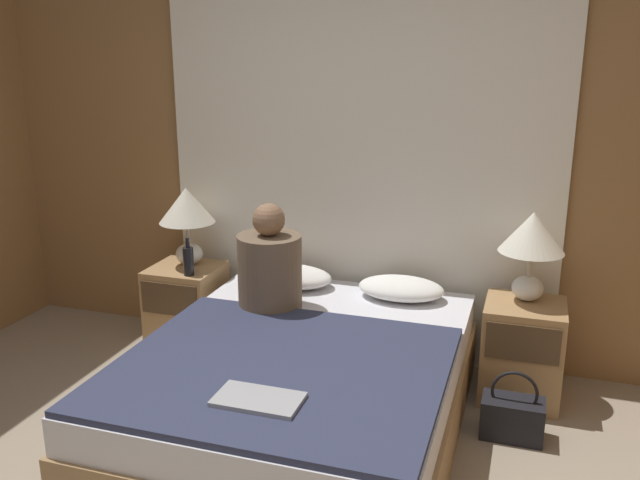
{
  "coord_description": "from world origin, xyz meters",
  "views": [
    {
      "loc": [
        1.01,
        -1.9,
        1.88
      ],
      "look_at": [
        0.0,
        1.24,
        0.93
      ],
      "focal_mm": 38.0,
      "sensor_mm": 36.0,
      "label": 1
    }
  ],
  "objects_px": {
    "lamp_right": "(532,239)",
    "pillow_left": "(292,277)",
    "handbag_on_floor": "(512,416)",
    "laptop_on_bed": "(258,399)",
    "nightstand_right": "(522,351)",
    "person_left_in_bed": "(270,267)",
    "beer_bottle_on_left_stand": "(188,260)",
    "bed": "(302,390)",
    "nightstand_left": "(187,308)",
    "lamp_left": "(187,211)",
    "pillow_right": "(401,288)"
  },
  "relations": [
    {
      "from": "nightstand_right",
      "to": "laptop_on_bed",
      "type": "bearing_deg",
      "value": -126.67
    },
    {
      "from": "nightstand_right",
      "to": "beer_bottle_on_left_stand",
      "type": "distance_m",
      "value": 1.99
    },
    {
      "from": "beer_bottle_on_left_stand",
      "to": "handbag_on_floor",
      "type": "height_order",
      "value": "beer_bottle_on_left_stand"
    },
    {
      "from": "person_left_in_bed",
      "to": "laptop_on_bed",
      "type": "xyz_separation_m",
      "value": [
        0.36,
        -1.02,
        -0.2
      ]
    },
    {
      "from": "beer_bottle_on_left_stand",
      "to": "laptop_on_bed",
      "type": "relative_size",
      "value": 0.66
    },
    {
      "from": "pillow_left",
      "to": "handbag_on_floor",
      "type": "relative_size",
      "value": 1.38
    },
    {
      "from": "nightstand_right",
      "to": "handbag_on_floor",
      "type": "distance_m",
      "value": 0.46
    },
    {
      "from": "lamp_right",
      "to": "laptop_on_bed",
      "type": "xyz_separation_m",
      "value": [
        -0.99,
        -1.4,
        -0.37
      ]
    },
    {
      "from": "nightstand_left",
      "to": "handbag_on_floor",
      "type": "distance_m",
      "value": 2.08
    },
    {
      "from": "nightstand_left",
      "to": "laptop_on_bed",
      "type": "distance_m",
      "value": 1.72
    },
    {
      "from": "pillow_right",
      "to": "person_left_in_bed",
      "type": "bearing_deg",
      "value": -150.73
    },
    {
      "from": "nightstand_right",
      "to": "person_left_in_bed",
      "type": "bearing_deg",
      "value": -167.13
    },
    {
      "from": "laptop_on_bed",
      "to": "handbag_on_floor",
      "type": "distance_m",
      "value": 1.39
    },
    {
      "from": "pillow_left",
      "to": "person_left_in_bed",
      "type": "height_order",
      "value": "person_left_in_bed"
    },
    {
      "from": "nightstand_right",
      "to": "pillow_left",
      "type": "height_order",
      "value": "pillow_left"
    },
    {
      "from": "lamp_right",
      "to": "pillow_right",
      "type": "xyz_separation_m",
      "value": [
        -0.69,
        -0.01,
        -0.35
      ]
    },
    {
      "from": "person_left_in_bed",
      "to": "laptop_on_bed",
      "type": "relative_size",
      "value": 1.69
    },
    {
      "from": "pillow_right",
      "to": "handbag_on_floor",
      "type": "bearing_deg",
      "value": -35.81
    },
    {
      "from": "nightstand_right",
      "to": "lamp_left",
      "type": "xyz_separation_m",
      "value": [
        -2.05,
        0.07,
        0.62
      ]
    },
    {
      "from": "person_left_in_bed",
      "to": "beer_bottle_on_left_stand",
      "type": "relative_size",
      "value": 2.55
    },
    {
      "from": "nightstand_right",
      "to": "person_left_in_bed",
      "type": "height_order",
      "value": "person_left_in_bed"
    },
    {
      "from": "pillow_left",
      "to": "beer_bottle_on_left_stand",
      "type": "height_order",
      "value": "beer_bottle_on_left_stand"
    },
    {
      "from": "lamp_right",
      "to": "bed",
      "type": "bearing_deg",
      "value": -142.77
    },
    {
      "from": "handbag_on_floor",
      "to": "lamp_left",
      "type": "bearing_deg",
      "value": 166.38
    },
    {
      "from": "beer_bottle_on_left_stand",
      "to": "person_left_in_bed",
      "type": "bearing_deg",
      "value": -16.98
    },
    {
      "from": "bed",
      "to": "nightstand_left",
      "type": "relative_size",
      "value": 3.54
    },
    {
      "from": "bed",
      "to": "person_left_in_bed",
      "type": "relative_size",
      "value": 3.29
    },
    {
      "from": "pillow_left",
      "to": "person_left_in_bed",
      "type": "bearing_deg",
      "value": -88.48
    },
    {
      "from": "nightstand_right",
      "to": "laptop_on_bed",
      "type": "xyz_separation_m",
      "value": [
        -0.99,
        -1.33,
        0.24
      ]
    },
    {
      "from": "lamp_right",
      "to": "nightstand_left",
      "type": "bearing_deg",
      "value": -178.11
    },
    {
      "from": "nightstand_right",
      "to": "handbag_on_floor",
      "type": "bearing_deg",
      "value": -92.46
    },
    {
      "from": "nightstand_left",
      "to": "pillow_left",
      "type": "xyz_separation_m",
      "value": [
        0.69,
        0.06,
        0.27
      ]
    },
    {
      "from": "nightstand_right",
      "to": "lamp_left",
      "type": "distance_m",
      "value": 2.14
    },
    {
      "from": "person_left_in_bed",
      "to": "handbag_on_floor",
      "type": "distance_m",
      "value": 1.47
    },
    {
      "from": "handbag_on_floor",
      "to": "person_left_in_bed",
      "type": "bearing_deg",
      "value": 175.0
    },
    {
      "from": "pillow_right",
      "to": "handbag_on_floor",
      "type": "xyz_separation_m",
      "value": [
        0.67,
        -0.49,
        -0.43
      ]
    },
    {
      "from": "nightstand_right",
      "to": "lamp_left",
      "type": "relative_size",
      "value": 1.12
    },
    {
      "from": "nightstand_left",
      "to": "lamp_left",
      "type": "xyz_separation_m",
      "value": [
        0.0,
        0.07,
        0.62
      ]
    },
    {
      "from": "pillow_right",
      "to": "laptop_on_bed",
      "type": "bearing_deg",
      "value": -102.14
    },
    {
      "from": "lamp_left",
      "to": "laptop_on_bed",
      "type": "distance_m",
      "value": 1.79
    },
    {
      "from": "nightstand_right",
      "to": "laptop_on_bed",
      "type": "distance_m",
      "value": 1.68
    },
    {
      "from": "pillow_right",
      "to": "person_left_in_bed",
      "type": "relative_size",
      "value": 0.83
    },
    {
      "from": "bed",
      "to": "pillow_left",
      "type": "height_order",
      "value": "pillow_left"
    },
    {
      "from": "lamp_right",
      "to": "pillow_left",
      "type": "relative_size",
      "value": 1.0
    },
    {
      "from": "pillow_left",
      "to": "laptop_on_bed",
      "type": "distance_m",
      "value": 1.44
    },
    {
      "from": "nightstand_right",
      "to": "beer_bottle_on_left_stand",
      "type": "relative_size",
      "value": 2.37
    },
    {
      "from": "beer_bottle_on_left_stand",
      "to": "bed",
      "type": "bearing_deg",
      "value": -32.38
    },
    {
      "from": "nightstand_left",
      "to": "lamp_left",
      "type": "relative_size",
      "value": 1.12
    },
    {
      "from": "bed",
      "to": "person_left_in_bed",
      "type": "height_order",
      "value": "person_left_in_bed"
    },
    {
      "from": "nightstand_right",
      "to": "lamp_right",
      "type": "height_order",
      "value": "lamp_right"
    }
  ]
}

